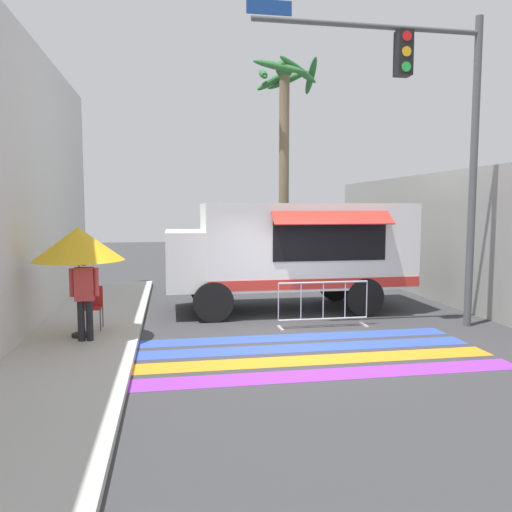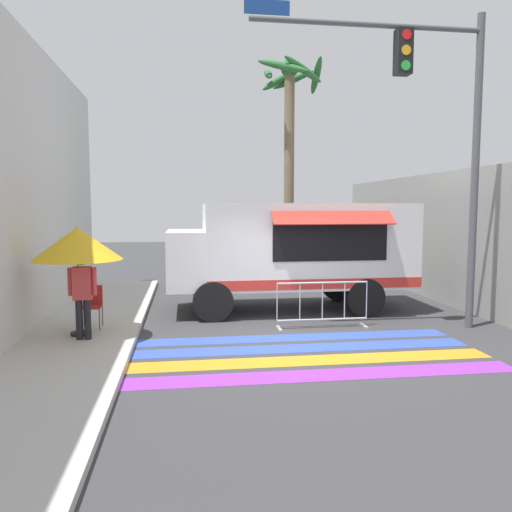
{
  "view_description": "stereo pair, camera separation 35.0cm",
  "coord_description": "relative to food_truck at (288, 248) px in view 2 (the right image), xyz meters",
  "views": [
    {
      "loc": [
        -2.43,
        -9.28,
        2.6
      ],
      "look_at": [
        -0.48,
        2.09,
        1.5
      ],
      "focal_mm": 35.0,
      "sensor_mm": 36.0,
      "label": 1
    },
    {
      "loc": [
        -2.09,
        -9.33,
        2.6
      ],
      "look_at": [
        -0.48,
        2.09,
        1.5
      ],
      "focal_mm": 35.0,
      "sensor_mm": 36.0,
      "label": 2
    }
  ],
  "objects": [
    {
      "name": "ground_plane",
      "position": [
        -0.47,
        -3.06,
        -1.6
      ],
      "size": [
        60.0,
        60.0,
        0.0
      ],
      "primitive_type": "plane",
      "color": "#38383A"
    },
    {
      "name": "sidewalk_left",
      "position": [
        -5.75,
        -3.06,
        -1.54
      ],
      "size": [
        4.4,
        16.0,
        0.12
      ],
      "color": "#B7B5AD",
      "rests_on": "ground_plane"
    },
    {
      "name": "concrete_wall_right",
      "position": [
        4.5,
        -0.06,
        0.2
      ],
      "size": [
        0.2,
        16.0,
        3.59
      ],
      "color": "gray",
      "rests_on": "ground_plane"
    },
    {
      "name": "crosswalk_painted",
      "position": [
        -0.47,
        -3.89,
        -1.6
      ],
      "size": [
        6.4,
        2.84,
        0.01
      ],
      "color": "purple",
      "rests_on": "ground_plane"
    },
    {
      "name": "food_truck",
      "position": [
        0.0,
        0.0,
        0.0
      ],
      "size": [
        6.07,
        2.8,
        2.72
      ],
      "color": "white",
      "rests_on": "ground_plane"
    },
    {
      "name": "traffic_signal_pole",
      "position": [
        2.59,
        -2.42,
        2.96
      ],
      "size": [
        5.04,
        0.29,
        6.63
      ],
      "color": "#515456",
      "rests_on": "ground_plane"
    },
    {
      "name": "patio_umbrella",
      "position": [
        -4.64,
        -2.41,
        0.32
      ],
      "size": [
        1.72,
        1.72,
        2.12
      ],
      "color": "black",
      "rests_on": "sidewalk_left"
    },
    {
      "name": "folding_chair",
      "position": [
        -4.52,
        -1.78,
        -0.95
      ],
      "size": [
        0.4,
        0.4,
        0.87
      ],
      "rotation": [
        0.0,
        0.0,
        0.12
      ],
      "color": "#4C4C51",
      "rests_on": "sidewalk_left"
    },
    {
      "name": "vendor_person",
      "position": [
        -4.5,
        -2.75,
        -0.55
      ],
      "size": [
        0.53,
        0.22,
        1.63
      ],
      "rotation": [
        0.0,
        0.0,
        0.11
      ],
      "color": "black",
      "rests_on": "sidewalk_left"
    },
    {
      "name": "barricade_front",
      "position": [
        0.37,
        -1.99,
        -1.1
      ],
      "size": [
        2.03,
        0.44,
        1.01
      ],
      "color": "#B7BABF",
      "rests_on": "ground_plane"
    },
    {
      "name": "palm_tree",
      "position": [
        0.96,
        4.39,
        3.66
      ],
      "size": [
        2.3,
        2.36,
        7.55
      ],
      "color": "#7A664C",
      "rests_on": "ground_plane"
    }
  ]
}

